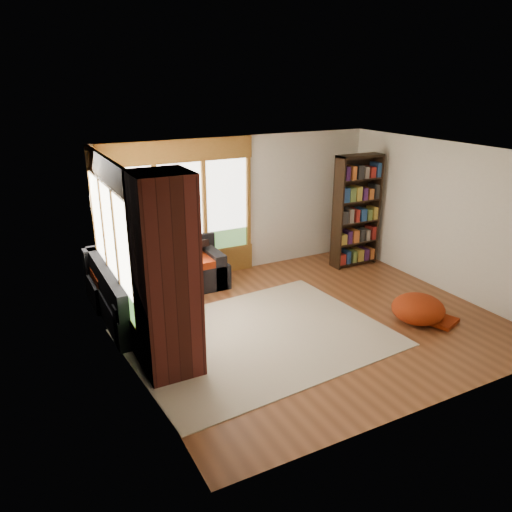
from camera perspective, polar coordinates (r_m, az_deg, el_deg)
name	(u,v)px	position (r m, az deg, el deg)	size (l,w,h in m)	color
floor	(311,319)	(7.99, 6.26, -7.18)	(5.50, 5.50, 0.00)	brown
ceiling	(317,153)	(7.20, 7.04, 11.59)	(5.50, 5.50, 0.00)	white
wall_back	(241,205)	(9.58, -1.77, 5.85)	(5.50, 0.04, 2.60)	silver
wall_front	(444,305)	(5.75, 20.70, -5.27)	(5.50, 0.04, 2.60)	silver
wall_left	(131,273)	(6.44, -14.14, -1.86)	(0.04, 5.00, 2.60)	silver
wall_right	(446,218)	(9.27, 20.91, 4.06)	(0.04, 5.00, 2.60)	silver
windows_back	(181,210)	(9.10, -8.53, 5.20)	(2.82, 0.10, 1.90)	#8D5E23
windows_left	(111,242)	(7.54, -16.19, 1.55)	(0.10, 2.62, 1.90)	#8D5E23
roller_blind	(99,203)	(8.23, -17.49, 5.82)	(0.03, 0.72, 0.90)	#6D8D5A
brick_chimney	(166,277)	(6.21, -10.21, -2.39)	(0.70, 0.70, 2.60)	#471914
sectional_sofa	(157,286)	(8.52, -11.21, -3.44)	(2.20, 2.20, 0.80)	black
area_rug	(258,337)	(7.42, 0.25, -9.26)	(3.68, 2.81, 0.01)	white
bookshelf	(357,211)	(10.07, 11.42, 5.04)	(0.95, 0.32, 2.22)	black
pouf	(418,308)	(8.17, 18.05, -5.67)	(0.81, 0.81, 0.44)	#93280B
dog_tan	(180,258)	(8.32, -8.66, -0.26)	(0.97, 1.01, 0.49)	brown
dog_brindle	(160,268)	(7.99, -10.91, -1.35)	(0.60, 0.91, 0.48)	black
throw_pillows	(155,256)	(8.48, -11.48, 0.02)	(1.98, 1.68, 0.45)	black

